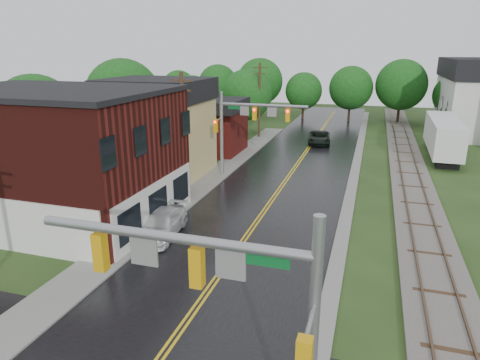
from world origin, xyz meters
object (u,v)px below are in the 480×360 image
at_px(utility_pole_c, 259,99).
at_px(semi_trailer, 443,135).
at_px(tree_left_e, 248,96).
at_px(tree_left_a, 37,118).
at_px(brick_building, 55,155).
at_px(tree_left_b, 124,98).
at_px(traffic_signal_far, 246,120).
at_px(tree_left_c, 192,103).
at_px(utility_pole_b, 183,131).
at_px(suv_dark, 319,138).
at_px(pickup_white, 162,224).
at_px(traffic_signal_near, 226,291).

bearing_deg(utility_pole_c, semi_trailer, -11.31).
bearing_deg(tree_left_e, tree_left_a, -114.62).
height_order(brick_building, tree_left_b, tree_left_b).
xyz_separation_m(traffic_signal_far, tree_left_a, (-16.38, -5.10, 0.14)).
bearing_deg(tree_left_c, tree_left_b, -116.56).
xyz_separation_m(utility_pole_b, utility_pole_c, (0.00, 22.00, 0.00)).
height_order(utility_pole_b, tree_left_b, tree_left_b).
height_order(tree_left_a, suv_dark, tree_left_a).
bearing_deg(brick_building, pickup_white, -6.14).
bearing_deg(suv_dark, traffic_signal_far, -112.39).
xyz_separation_m(suv_dark, pickup_white, (-5.60, -28.21, -0.01)).
distance_m(traffic_signal_far, semi_trailer, 21.46).
bearing_deg(pickup_white, suv_dark, 72.92).
relative_size(utility_pole_b, tree_left_e, 1.10).
xyz_separation_m(tree_left_a, semi_trailer, (33.27, 18.06, -2.83)).
distance_m(traffic_signal_near, tree_left_c, 41.67).
bearing_deg(tree_left_c, utility_pole_c, 30.20).
distance_m(utility_pole_c, semi_trailer, 20.77).
bearing_deg(semi_trailer, utility_pole_c, 168.69).
bearing_deg(tree_left_a, tree_left_b, 78.69).
bearing_deg(utility_pole_c, tree_left_e, 137.16).
xyz_separation_m(traffic_signal_far, utility_pole_c, (-3.33, 17.00, -0.25)).
bearing_deg(pickup_white, tree_left_c, 103.52).
bearing_deg(utility_pole_b, tree_left_a, -179.55).
bearing_deg(traffic_signal_far, tree_left_c, 128.82).
relative_size(brick_building, tree_left_e, 1.75).
distance_m(tree_left_b, tree_left_c, 9.03).
distance_m(traffic_signal_far, pickup_white, 13.58).
bearing_deg(tree_left_b, pickup_white, -53.64).
height_order(traffic_signal_near, utility_pole_c, utility_pole_c).
relative_size(traffic_signal_far, tree_left_e, 0.90).
relative_size(utility_pole_c, tree_left_c, 1.18).
height_order(tree_left_a, semi_trailer, tree_left_a).
distance_m(tree_left_a, tree_left_e, 26.40).
bearing_deg(tree_left_b, suv_dark, 29.36).
bearing_deg(brick_building, traffic_signal_far, 53.08).
relative_size(brick_building, tree_left_a, 1.65).
distance_m(utility_pole_b, suv_dark, 22.12).
distance_m(traffic_signal_near, traffic_signal_far, 25.94).
height_order(traffic_signal_near, pickup_white, traffic_signal_near).
relative_size(traffic_signal_near, utility_pole_c, 0.82).
height_order(utility_pole_c, tree_left_b, tree_left_b).
xyz_separation_m(traffic_signal_near, tree_left_c, (-17.32, 37.90, -0.46)).
bearing_deg(pickup_white, utility_pole_b, 98.48).
bearing_deg(tree_left_a, utility_pole_c, 59.45).
bearing_deg(tree_left_b, utility_pole_b, -41.86).
bearing_deg(tree_left_a, tree_left_e, 65.38).
bearing_deg(tree_left_c, traffic_signal_far, -51.18).
height_order(brick_building, traffic_signal_far, brick_building).
relative_size(traffic_signal_far, utility_pole_b, 0.82).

